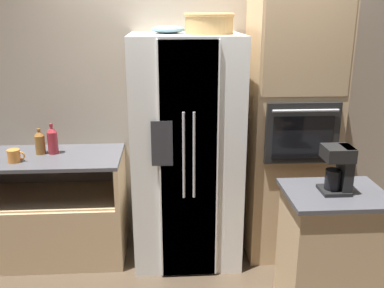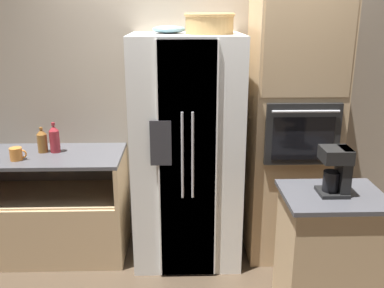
{
  "view_description": "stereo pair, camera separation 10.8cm",
  "coord_description": "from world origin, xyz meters",
  "px_view_note": "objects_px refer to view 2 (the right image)",
  "views": [
    {
      "loc": [
        -0.24,
        -3.29,
        2.07
      ],
      "look_at": [
        -0.04,
        -0.03,
        1.04
      ],
      "focal_mm": 40.0,
      "sensor_mm": 36.0,
      "label": 1
    },
    {
      "loc": [
        -0.14,
        -3.3,
        2.07
      ],
      "look_at": [
        -0.04,
        -0.03,
        1.04
      ],
      "focal_mm": 40.0,
      "sensor_mm": 36.0,
      "label": 2
    }
  ],
  "objects_px": {
    "wall_oven": "(292,128)",
    "coffee_maker": "(337,169)",
    "refrigerator": "(187,152)",
    "mug": "(16,154)",
    "wicker_basket": "(209,23)",
    "bottle_tall": "(55,139)",
    "bottle_short": "(42,141)",
    "fruit_bowl": "(169,29)"
  },
  "relations": [
    {
      "from": "wall_oven",
      "to": "coffee_maker",
      "type": "bearing_deg",
      "value": -84.93
    },
    {
      "from": "refrigerator",
      "to": "mug",
      "type": "xyz_separation_m",
      "value": [
        -1.36,
        -0.08,
        0.02
      ]
    },
    {
      "from": "wall_oven",
      "to": "wicker_basket",
      "type": "height_order",
      "value": "wall_oven"
    },
    {
      "from": "wicker_basket",
      "to": "bottle_tall",
      "type": "distance_m",
      "value": 1.6
    },
    {
      "from": "bottle_tall",
      "to": "refrigerator",
      "type": "bearing_deg",
      "value": -6.0
    },
    {
      "from": "bottle_tall",
      "to": "bottle_short",
      "type": "height_order",
      "value": "bottle_tall"
    },
    {
      "from": "refrigerator",
      "to": "fruit_bowl",
      "type": "bearing_deg",
      "value": 152.01
    },
    {
      "from": "fruit_bowl",
      "to": "bottle_tall",
      "type": "distance_m",
      "value": 1.32
    },
    {
      "from": "bottle_tall",
      "to": "coffee_maker",
      "type": "xyz_separation_m",
      "value": [
        2.06,
        -0.93,
        0.06
      ]
    },
    {
      "from": "mug",
      "to": "wall_oven",
      "type": "bearing_deg",
      "value": 3.45
    },
    {
      "from": "bottle_short",
      "to": "wicker_basket",
      "type": "bearing_deg",
      "value": -5.82
    },
    {
      "from": "mug",
      "to": "refrigerator",
      "type": "bearing_deg",
      "value": 3.34
    },
    {
      "from": "wall_oven",
      "to": "fruit_bowl",
      "type": "bearing_deg",
      "value": 179.13
    },
    {
      "from": "fruit_bowl",
      "to": "coffee_maker",
      "type": "height_order",
      "value": "fruit_bowl"
    },
    {
      "from": "bottle_tall",
      "to": "coffee_maker",
      "type": "bearing_deg",
      "value": -24.29
    },
    {
      "from": "refrigerator",
      "to": "wall_oven",
      "type": "height_order",
      "value": "wall_oven"
    },
    {
      "from": "bottle_tall",
      "to": "bottle_short",
      "type": "distance_m",
      "value": 0.11
    },
    {
      "from": "bottle_short",
      "to": "coffee_maker",
      "type": "xyz_separation_m",
      "value": [
        2.17,
        -0.93,
        0.07
      ]
    },
    {
      "from": "coffee_maker",
      "to": "bottle_short",
      "type": "bearing_deg",
      "value": 156.75
    },
    {
      "from": "wicker_basket",
      "to": "fruit_bowl",
      "type": "distance_m",
      "value": 0.33
    },
    {
      "from": "refrigerator",
      "to": "wicker_basket",
      "type": "xyz_separation_m",
      "value": [
        0.17,
        -0.02,
        1.03
      ]
    },
    {
      "from": "fruit_bowl",
      "to": "coffee_maker",
      "type": "distance_m",
      "value": 1.63
    },
    {
      "from": "wicker_basket",
      "to": "bottle_tall",
      "type": "height_order",
      "value": "wicker_basket"
    },
    {
      "from": "wicker_basket",
      "to": "bottle_short",
      "type": "bearing_deg",
      "value": 174.18
    },
    {
      "from": "wall_oven",
      "to": "bottle_short",
      "type": "height_order",
      "value": "wall_oven"
    },
    {
      "from": "wall_oven",
      "to": "bottle_tall",
      "type": "xyz_separation_m",
      "value": [
        -1.99,
        0.06,
        -0.1
      ]
    },
    {
      "from": "bottle_tall",
      "to": "coffee_maker",
      "type": "relative_size",
      "value": 0.82
    },
    {
      "from": "refrigerator",
      "to": "fruit_bowl",
      "type": "distance_m",
      "value": 0.99
    },
    {
      "from": "wicker_basket",
      "to": "fruit_bowl",
      "type": "height_order",
      "value": "wicker_basket"
    },
    {
      "from": "bottle_short",
      "to": "mug",
      "type": "height_order",
      "value": "bottle_short"
    },
    {
      "from": "mug",
      "to": "bottle_tall",
      "type": "bearing_deg",
      "value": 37.61
    },
    {
      "from": "fruit_bowl",
      "to": "coffee_maker",
      "type": "xyz_separation_m",
      "value": [
        1.09,
        -0.88,
        -0.83
      ]
    },
    {
      "from": "bottle_short",
      "to": "mug",
      "type": "bearing_deg",
      "value": -127.31
    },
    {
      "from": "refrigerator",
      "to": "mug",
      "type": "height_order",
      "value": "refrigerator"
    },
    {
      "from": "bottle_tall",
      "to": "coffee_maker",
      "type": "height_order",
      "value": "coffee_maker"
    },
    {
      "from": "bottle_short",
      "to": "mug",
      "type": "distance_m",
      "value": 0.25
    },
    {
      "from": "wicker_basket",
      "to": "bottle_short",
      "type": "xyz_separation_m",
      "value": [
        -1.39,
        0.14,
        -0.96
      ]
    },
    {
      "from": "bottle_short",
      "to": "coffee_maker",
      "type": "height_order",
      "value": "coffee_maker"
    },
    {
      "from": "wicker_basket",
      "to": "fruit_bowl",
      "type": "xyz_separation_m",
      "value": [
        -0.31,
        0.1,
        -0.05
      ]
    },
    {
      "from": "refrigerator",
      "to": "fruit_bowl",
      "type": "xyz_separation_m",
      "value": [
        -0.13,
        0.07,
        0.98
      ]
    },
    {
      "from": "fruit_bowl",
      "to": "wall_oven",
      "type": "bearing_deg",
      "value": -0.87
    },
    {
      "from": "wall_oven",
      "to": "wicker_basket",
      "type": "xyz_separation_m",
      "value": [
        -0.7,
        -0.08,
        0.85
      ]
    }
  ]
}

